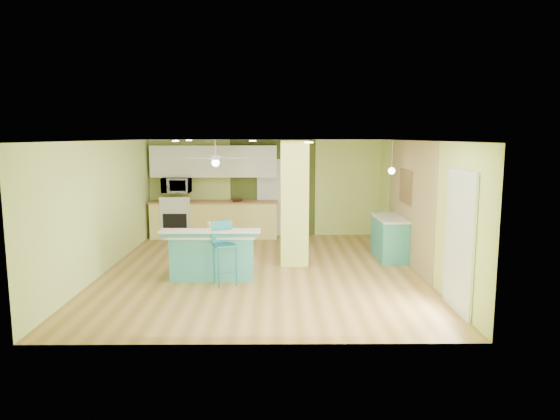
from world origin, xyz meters
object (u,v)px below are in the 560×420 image
object	(u,v)px
side_counter	(389,237)
fruit_bowl	(237,200)
bar_stool	(224,242)
canister	(211,227)
peninsula	(213,254)

from	to	relation	value
side_counter	fruit_bowl	world-z (taller)	fruit_bowl
side_counter	fruit_bowl	distance (m)	4.08
bar_stool	canister	world-z (taller)	bar_stool
bar_stool	canister	bearing A→B (deg)	96.06
side_counter	fruit_bowl	bearing A→B (deg)	147.81
fruit_bowl	side_counter	bearing A→B (deg)	-32.19
peninsula	fruit_bowl	bearing A→B (deg)	87.20
side_counter	canister	distance (m)	3.89
bar_stool	fruit_bowl	bearing A→B (deg)	69.90
side_counter	canister	world-z (taller)	canister
peninsula	fruit_bowl	world-z (taller)	fruit_bowl
peninsula	canister	world-z (taller)	canister
bar_stool	side_counter	world-z (taller)	bar_stool
peninsula	bar_stool	world-z (taller)	bar_stool
bar_stool	fruit_bowl	distance (m)	4.05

